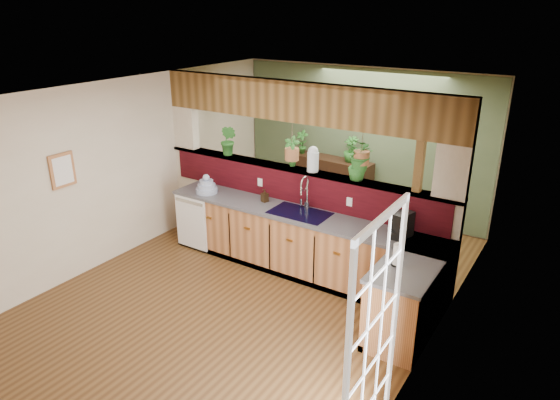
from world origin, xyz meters
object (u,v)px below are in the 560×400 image
Objects in this scene: soap_dispenser at (265,195)px; faucet at (305,191)px; dish_stack at (207,187)px; glass_jar at (313,159)px; coffee_maker at (401,226)px; paper_towel at (398,255)px; shelving_console at (332,185)px.

faucet is at bearing 5.55° from soap_dispenser.
dish_stack is 0.96m from soap_dispenser.
dish_stack is 1.73m from glass_jar.
faucet is at bearing 8.16° from dish_stack.
coffee_maker is at bearing 1.62° from dish_stack.
soap_dispenser is at bearing 161.12° from paper_towel.
faucet reaches higher than coffee_maker.
glass_jar is (-0.01, 0.22, 0.40)m from faucet.
faucet is 1.84× the size of paper_towel.
paper_towel is 0.75× the size of glass_jar.
paper_towel is 0.18× the size of shelving_console.
soap_dispenser is 2.24m from shelving_console.
glass_jar reaches higher than dish_stack.
shelving_console is at bearing 68.61° from dish_stack.
paper_towel is at bearing -10.77° from dish_stack.
soap_dispenser is 2.06m from coffee_maker.
soap_dispenser is at bearing 9.89° from dish_stack.
dish_stack is 0.22× the size of shelving_console.
shelving_console is (-2.30, 2.96, -0.52)m from paper_towel.
faucet is 0.46m from glass_jar.
dish_stack is (-1.58, -0.23, -0.18)m from faucet.
shelving_console is (0.92, 2.35, -0.49)m from dish_stack.
coffee_maker is at bearing -44.05° from shelving_console.
soap_dispenser is 0.89m from glass_jar.
glass_jar is (1.57, 0.45, 0.58)m from dish_stack.
coffee_maker reaches higher than shelving_console.
shelving_console is at bearing 108.78° from glass_jar.
paper_towel is 3.79m from shelving_console.
soap_dispenser is 2.40m from paper_towel.
paper_towel reaches higher than soap_dispenser.
soap_dispenser is at bearing -174.45° from faucet.
dish_stack is 0.92× the size of glass_jar.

